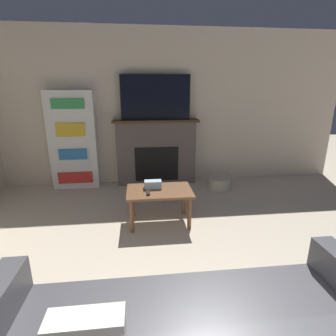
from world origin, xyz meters
TOP-DOWN VIEW (x-y plane):
  - wall_back at (0.00, 4.46)m, footprint 6.68×0.06m
  - fireplace at (-0.12, 4.31)m, footprint 1.51×0.28m
  - tv at (-0.12, 4.29)m, footprint 1.19×0.03m
  - coffee_table at (-0.19, 2.78)m, footprint 0.83×0.55m
  - tissue_box at (-0.27, 2.86)m, footprint 0.22×0.12m
  - remote_control at (-0.34, 2.67)m, footprint 0.04×0.15m
  - bookshelf at (-1.55, 4.29)m, footprint 0.79×0.29m
  - storage_basket at (0.97, 3.89)m, footprint 0.41×0.41m

SIDE VIEW (x-z plane):
  - storage_basket at x=0.97m, z-range 0.00..0.20m
  - coffee_table at x=-0.19m, z-range 0.16..0.61m
  - remote_control at x=-0.34m, z-range 0.46..0.48m
  - tissue_box at x=-0.27m, z-range 0.46..0.56m
  - fireplace at x=-0.12m, z-range 0.00..1.18m
  - bookshelf at x=-1.55m, z-range 0.00..1.67m
  - wall_back at x=0.00m, z-range 0.00..2.70m
  - tv at x=-0.12m, z-range 1.18..1.93m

